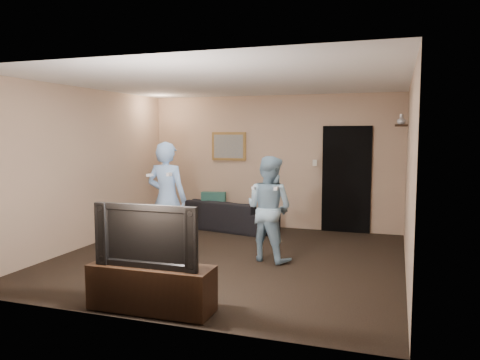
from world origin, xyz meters
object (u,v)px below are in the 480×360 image
(tv_console, at_px, (152,287))
(wii_player_left, at_px, (167,199))
(wii_player_right, at_px, (269,208))
(sofa, at_px, (227,215))
(television, at_px, (151,234))

(tv_console, distance_m, wii_player_left, 2.34)
(tv_console, bearing_deg, wii_player_right, 73.32)
(sofa, xyz_separation_m, wii_player_left, (-0.19, -2.14, 0.59))
(wii_player_left, bearing_deg, television, -66.70)
(sofa, distance_m, tv_console, 4.28)
(sofa, distance_m, television, 4.31)
(sofa, bearing_deg, wii_player_right, 137.98)
(television, bearing_deg, sofa, 98.45)
(wii_player_right, bearing_deg, sofa, 125.33)
(sofa, relative_size, television, 1.69)
(tv_console, xyz_separation_m, wii_player_right, (0.65, 2.31, 0.52))
(sofa, xyz_separation_m, television, (0.71, -4.22, 0.53))
(sofa, height_order, tv_console, sofa)
(sofa, bearing_deg, wii_player_left, 97.62)
(television, distance_m, wii_player_left, 2.26)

